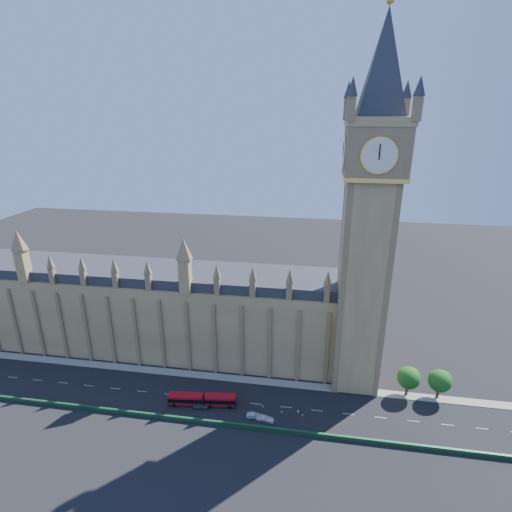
# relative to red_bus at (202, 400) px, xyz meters

# --- Properties ---
(ground) EXTENTS (400.00, 400.00, 0.00)m
(ground) POSITION_rel_red_bus_xyz_m (2.01, 2.47, -1.59)
(ground) COLOR black
(ground) RESTS_ON ground
(palace_westminster) EXTENTS (120.00, 20.00, 28.00)m
(palace_westminster) POSITION_rel_red_bus_xyz_m (-22.99, 24.47, 12.27)
(palace_westminster) COLOR #967948
(palace_westminster) RESTS_ON ground
(elizabeth_tower) EXTENTS (20.59, 20.59, 105.00)m
(elizabeth_tower) POSITION_rel_red_bus_xyz_m (40.01, 16.47, 52.97)
(elizabeth_tower) COLOR #967948
(elizabeth_tower) RESTS_ON ground
(bridge_parapet) EXTENTS (160.00, 0.60, 1.20)m
(bridge_parapet) POSITION_rel_red_bus_xyz_m (2.01, -6.53, -0.99)
(bridge_parapet) COLOR #1E4C2D
(bridge_parapet) RESTS_ON ground
(kerb_north) EXTENTS (160.00, 3.00, 0.16)m
(kerb_north) POSITION_rel_red_bus_xyz_m (2.01, 11.97, -1.51)
(kerb_north) COLOR gray
(kerb_north) RESTS_ON ground
(tree_east_near) EXTENTS (6.00, 6.00, 8.50)m
(tree_east_near) POSITION_rel_red_bus_xyz_m (54.24, 12.56, 4.05)
(tree_east_near) COLOR #382619
(tree_east_near) RESTS_ON ground
(tree_east_far) EXTENTS (6.00, 6.00, 8.50)m
(tree_east_far) POSITION_rel_red_bus_xyz_m (62.24, 12.56, 4.05)
(tree_east_far) COLOR #382619
(tree_east_far) RESTS_ON ground
(red_bus) EXTENTS (17.94, 4.55, 3.02)m
(red_bus) POSITION_rel_red_bus_xyz_m (0.00, 0.00, 0.00)
(red_bus) COLOR #AE0B18
(red_bus) RESTS_ON ground
(car_grey) EXTENTS (4.24, 2.04, 1.39)m
(car_grey) POSITION_rel_red_bus_xyz_m (0.01, -1.32, -0.89)
(car_grey) COLOR #46494F
(car_grey) RESTS_ON ground
(car_silver) EXTENTS (4.05, 1.49, 1.32)m
(car_silver) POSITION_rel_red_bus_xyz_m (14.42, -2.65, -0.93)
(car_silver) COLOR #A5A7AD
(car_silver) RESTS_ON ground
(car_white) EXTENTS (4.75, 2.42, 1.32)m
(car_white) POSITION_rel_red_bus_xyz_m (17.25, -3.17, -0.93)
(car_white) COLOR white
(car_white) RESTS_ON ground
(cone_a) EXTENTS (0.48, 0.48, 0.65)m
(cone_a) POSITION_rel_red_bus_xyz_m (26.39, -0.13, -1.27)
(cone_a) COLOR black
(cone_a) RESTS_ON ground
(cone_b) EXTENTS (0.59, 0.59, 0.70)m
(cone_b) POSITION_rel_red_bus_xyz_m (21.09, 0.16, -1.24)
(cone_b) COLOR black
(cone_b) RESTS_ON ground
(cone_c) EXTENTS (0.53, 0.53, 0.64)m
(cone_c) POSITION_rel_red_bus_xyz_m (16.01, 1.37, -1.28)
(cone_c) COLOR black
(cone_c) RESTS_ON ground
(cone_d) EXTENTS (0.64, 0.64, 0.80)m
(cone_d) POSITION_rel_red_bus_xyz_m (25.25, 0.90, -1.20)
(cone_d) COLOR black
(cone_d) RESTS_ON ground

